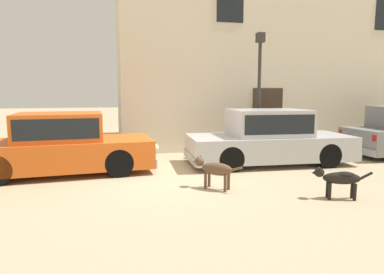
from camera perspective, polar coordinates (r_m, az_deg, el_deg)
ground_plane at (r=7.74m, az=-4.01°, el=-6.95°), size 80.00×80.00×0.00m
parked_sedan_nearest at (r=8.61m, az=-21.29°, el=-1.10°), size 4.44×2.03×1.46m
parked_sedan_second at (r=9.36m, az=12.91°, el=-0.05°), size 4.61×2.01×1.49m
apartment_block at (r=15.40m, az=15.19°, el=13.10°), size 13.97×5.94×7.01m
stray_dog_spotted at (r=6.78m, az=3.79°, el=-5.42°), size 0.85×0.80×0.65m
stray_dog_tan at (r=6.69m, az=23.77°, el=-6.39°), size 1.03×0.44×0.61m
street_lamp at (r=10.31m, az=11.41°, el=9.81°), size 0.22×0.22×3.69m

